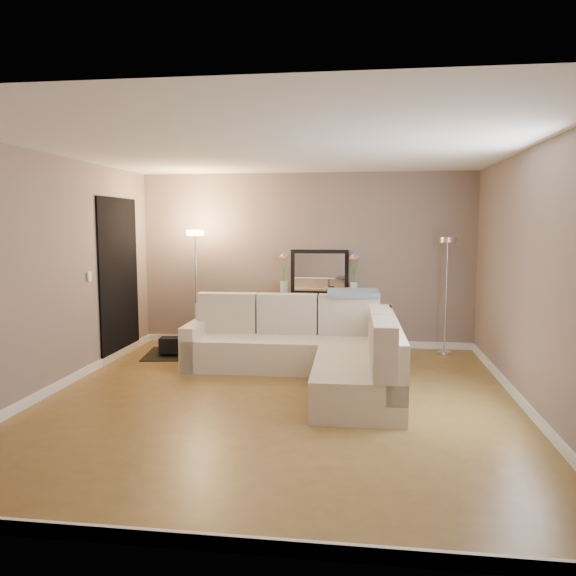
# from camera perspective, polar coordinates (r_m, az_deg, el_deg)

# --- Properties ---
(floor) EXTENTS (5.00, 5.50, 0.01)m
(floor) POSITION_cam_1_polar(r_m,az_deg,el_deg) (6.00, -1.04, -11.41)
(floor) COLOR olive
(floor) RESTS_ON ground
(ceiling) EXTENTS (5.00, 5.50, 0.01)m
(ceiling) POSITION_cam_1_polar(r_m,az_deg,el_deg) (5.76, -1.09, 14.11)
(ceiling) COLOR white
(ceiling) RESTS_ON ground
(wall_back) EXTENTS (5.00, 0.02, 2.60)m
(wall_back) POSITION_cam_1_polar(r_m,az_deg,el_deg) (8.47, 1.77, 2.84)
(wall_back) COLOR gray
(wall_back) RESTS_ON ground
(wall_front) EXTENTS (5.00, 0.02, 2.60)m
(wall_front) POSITION_cam_1_polar(r_m,az_deg,el_deg) (3.06, -8.93, -3.81)
(wall_front) COLOR gray
(wall_front) RESTS_ON ground
(wall_left) EXTENTS (0.02, 5.50, 2.60)m
(wall_left) POSITION_cam_1_polar(r_m,az_deg,el_deg) (6.60, -23.15, 1.27)
(wall_left) COLOR gray
(wall_left) RESTS_ON ground
(wall_right) EXTENTS (0.02, 5.50, 2.60)m
(wall_right) POSITION_cam_1_polar(r_m,az_deg,el_deg) (5.91, 23.78, 0.68)
(wall_right) COLOR gray
(wall_right) RESTS_ON ground
(baseboard_back) EXTENTS (5.00, 0.03, 0.10)m
(baseboard_back) POSITION_cam_1_polar(r_m,az_deg,el_deg) (8.61, 1.72, -5.49)
(baseboard_back) COLOR white
(baseboard_back) RESTS_ON ground
(baseboard_front) EXTENTS (5.00, 0.03, 0.10)m
(baseboard_front) POSITION_cam_1_polar(r_m,az_deg,el_deg) (3.53, -8.41, -24.14)
(baseboard_front) COLOR white
(baseboard_front) RESTS_ON ground
(baseboard_left) EXTENTS (0.03, 5.50, 0.10)m
(baseboard_left) POSITION_cam_1_polar(r_m,az_deg,el_deg) (6.81, -22.49, -9.27)
(baseboard_left) COLOR white
(baseboard_left) RESTS_ON ground
(baseboard_right) EXTENTS (0.03, 5.50, 0.10)m
(baseboard_right) POSITION_cam_1_polar(r_m,az_deg,el_deg) (6.14, 23.01, -10.99)
(baseboard_right) COLOR white
(baseboard_right) RESTS_ON ground
(doorway) EXTENTS (0.02, 1.20, 2.20)m
(doorway) POSITION_cam_1_polar(r_m,az_deg,el_deg) (8.11, -16.77, 0.98)
(doorway) COLOR black
(doorway) RESTS_ON ground
(switch_plate) EXTENTS (0.02, 0.08, 0.12)m
(switch_plate) POSITION_cam_1_polar(r_m,az_deg,el_deg) (7.33, -19.53, 1.11)
(switch_plate) COLOR white
(switch_plate) RESTS_ON ground
(sectional_sofa) EXTENTS (2.68, 2.54, 0.93)m
(sectional_sofa) POSITION_cam_1_polar(r_m,az_deg,el_deg) (6.82, 2.62, -6.18)
(sectional_sofa) COLOR beige
(sectional_sofa) RESTS_ON floor
(throw_blanket) EXTENTS (0.69, 0.43, 0.09)m
(throw_blanket) POSITION_cam_1_polar(r_m,az_deg,el_deg) (7.34, 6.63, -0.47)
(throw_blanket) COLOR gray
(throw_blanket) RESTS_ON sectional_sofa
(console_table) EXTENTS (1.23, 0.34, 0.75)m
(console_table) POSITION_cam_1_polar(r_m,az_deg,el_deg) (8.38, 2.61, -3.23)
(console_table) COLOR black
(console_table) RESTS_ON floor
(leaning_mirror) EXTENTS (0.87, 0.05, 0.68)m
(leaning_mirror) POSITION_cam_1_polar(r_m,az_deg,el_deg) (8.44, 3.23, 1.61)
(leaning_mirror) COLOR black
(leaning_mirror) RESTS_ON console_table
(table_decor) EXTENTS (0.52, 0.11, 0.12)m
(table_decor) POSITION_cam_1_polar(r_m,az_deg,el_deg) (8.28, 3.08, -0.69)
(table_decor) COLOR orange
(table_decor) RESTS_ON console_table
(flower_vase_left) EXTENTS (0.14, 0.11, 0.65)m
(flower_vase_left) POSITION_cam_1_polar(r_m,az_deg,el_deg) (8.35, -0.41, 1.05)
(flower_vase_left) COLOR silver
(flower_vase_left) RESTS_ON console_table
(flower_vase_right) EXTENTS (0.14, 0.11, 0.65)m
(flower_vase_right) POSITION_cam_1_polar(r_m,az_deg,el_deg) (8.26, 6.71, 0.95)
(flower_vase_right) COLOR silver
(flower_vase_right) RESTS_ON console_table
(floor_lamp_lit) EXTENTS (0.28, 0.28, 1.75)m
(floor_lamp_lit) POSITION_cam_1_polar(r_m,az_deg,el_deg) (8.27, -9.35, 2.25)
(floor_lamp_lit) COLOR silver
(floor_lamp_lit) RESTS_ON floor
(floor_lamp_unlit) EXTENTS (0.30, 0.30, 1.66)m
(floor_lamp_unlit) POSITION_cam_1_polar(r_m,az_deg,el_deg) (8.18, 15.83, 1.57)
(floor_lamp_unlit) COLOR silver
(floor_lamp_unlit) RESTS_ON floor
(charcoal_rug) EXTENTS (1.25, 1.01, 0.02)m
(charcoal_rug) POSITION_cam_1_polar(r_m,az_deg,el_deg) (8.15, -10.22, -6.60)
(charcoal_rug) COLOR black
(charcoal_rug) RESTS_ON floor
(black_bag) EXTENTS (0.35, 0.27, 0.21)m
(black_bag) POSITION_cam_1_polar(r_m,az_deg,el_deg) (8.05, -11.72, -5.67)
(black_bag) COLOR black
(black_bag) RESTS_ON charcoal_rug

